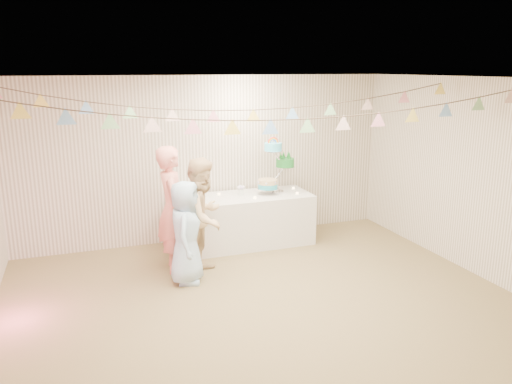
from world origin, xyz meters
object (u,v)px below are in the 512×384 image
object	(u,v)px
cake_stand	(276,169)
person_child	(186,232)
table	(244,220)
person_adult_a	(173,209)
person_adult_b	(203,217)

from	to	relation	value
cake_stand	person_child	world-z (taller)	cake_stand
table	person_adult_a	xyz separation A→B (m)	(-1.22, -0.63, 0.47)
person_adult_a	person_adult_b	xyz separation A→B (m)	(0.35, -0.27, -0.07)
cake_stand	table	bearing A→B (deg)	-174.81
person_adult_a	cake_stand	bearing A→B (deg)	-64.61
person_adult_b	person_child	bearing A→B (deg)	165.84
person_adult_a	person_child	size ratio (longest dim) A/B	1.28
table	person_adult_b	distance (m)	1.32
cake_stand	person_adult_b	xyz separation A→B (m)	(-1.42, -0.96, -0.37)
table	cake_stand	xyz separation A→B (m)	(0.55, 0.05, 0.77)
cake_stand	person_adult_a	distance (m)	1.92
person_adult_a	person_adult_b	bearing A→B (deg)	-123.46
person_adult_b	person_adult_a	bearing A→B (deg)	93.83
person_adult_b	person_child	world-z (taller)	person_adult_b
person_adult_b	person_child	xyz separation A→B (m)	(-0.28, -0.19, -0.12)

